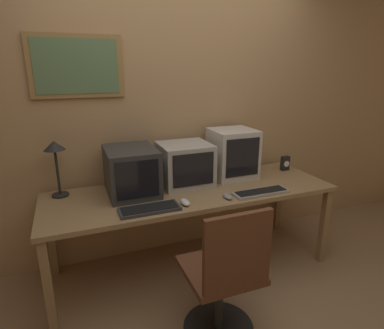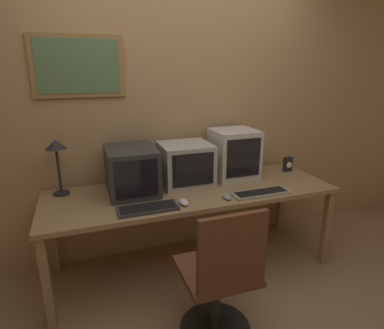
% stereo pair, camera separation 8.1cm
% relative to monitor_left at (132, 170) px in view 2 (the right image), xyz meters
% --- Properties ---
extents(wall_back, '(8.00, 0.08, 2.60)m').
position_rel_monitor_left_xyz_m(wall_back, '(0.46, 0.34, 0.39)').
color(wall_back, tan).
rests_on(wall_back, ground_plane).
extents(desk, '(2.34, 0.77, 0.73)m').
position_rel_monitor_left_xyz_m(desk, '(0.47, -0.12, -0.24)').
color(desk, '#99754C').
rests_on(desk, ground_plane).
extents(monitor_left, '(0.38, 0.47, 0.37)m').
position_rel_monitor_left_xyz_m(monitor_left, '(0.00, 0.00, 0.00)').
color(monitor_left, '#333333').
rests_on(monitor_left, desk).
extents(monitor_center, '(0.42, 0.40, 0.35)m').
position_rel_monitor_left_xyz_m(monitor_center, '(0.47, 0.05, -0.01)').
color(monitor_center, '#B7B2A8').
rests_on(monitor_center, desk).
extents(monitor_right, '(0.38, 0.37, 0.44)m').
position_rel_monitor_left_xyz_m(monitor_right, '(0.93, 0.07, 0.03)').
color(monitor_right, beige).
rests_on(monitor_right, desk).
extents(keyboard_main, '(0.43, 0.17, 0.03)m').
position_rel_monitor_left_xyz_m(keyboard_main, '(0.04, -0.38, -0.17)').
color(keyboard_main, '#333338').
rests_on(keyboard_main, desk).
extents(keyboard_side, '(0.46, 0.14, 0.03)m').
position_rel_monitor_left_xyz_m(keyboard_side, '(0.94, -0.40, -0.17)').
color(keyboard_side, '#A8A399').
rests_on(keyboard_side, desk).
extents(mouse_near_keyboard, '(0.06, 0.12, 0.04)m').
position_rel_monitor_left_xyz_m(mouse_near_keyboard, '(0.31, -0.37, -0.16)').
color(mouse_near_keyboard, silver).
rests_on(mouse_near_keyboard, desk).
extents(mouse_far_corner, '(0.06, 0.11, 0.03)m').
position_rel_monitor_left_xyz_m(mouse_far_corner, '(0.66, -0.38, -0.17)').
color(mouse_far_corner, gray).
rests_on(mouse_far_corner, desk).
extents(desk_clock, '(0.08, 0.05, 0.14)m').
position_rel_monitor_left_xyz_m(desk_clock, '(1.50, 0.04, -0.11)').
color(desk_clock, black).
rests_on(desk_clock, desk).
extents(desk_lamp, '(0.16, 0.16, 0.44)m').
position_rel_monitor_left_xyz_m(desk_lamp, '(-0.54, 0.14, 0.16)').
color(desk_lamp, black).
rests_on(desk_lamp, desk).
extents(office_chair, '(0.47, 0.47, 0.95)m').
position_rel_monitor_left_xyz_m(office_chair, '(0.37, -0.91, -0.50)').
color(office_chair, black).
rests_on(office_chair, ground_plane).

